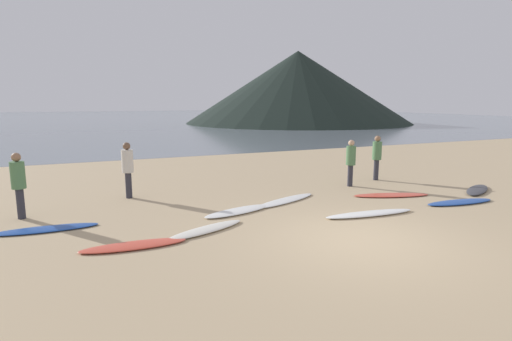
{
  "coord_description": "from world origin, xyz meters",
  "views": [
    {
      "loc": [
        -5.32,
        -6.59,
        2.88
      ],
      "look_at": [
        0.1,
        5.54,
        0.6
      ],
      "focal_mm": 28.72,
      "sensor_mm": 36.0,
      "label": 1
    }
  ],
  "objects_px": {
    "surfboard_7": "(460,202)",
    "person_0": "(18,180)",
    "surfboard_1": "(134,245)",
    "surfboard_4": "(285,200)",
    "person_3": "(377,154)",
    "surfboard_0": "(45,229)",
    "surfboard_5": "(370,214)",
    "person_2": "(351,159)",
    "surfboard_6": "(391,195)",
    "person_1": "(128,165)",
    "surfboard_8": "(477,190)",
    "surfboard_2": "(206,230)",
    "surfboard_3": "(238,211)"
  },
  "relations": [
    {
      "from": "surfboard_1",
      "to": "surfboard_4",
      "type": "distance_m",
      "value": 4.96
    },
    {
      "from": "surfboard_2",
      "to": "person_0",
      "type": "relative_size",
      "value": 1.24
    },
    {
      "from": "surfboard_1",
      "to": "person_0",
      "type": "relative_size",
      "value": 1.26
    },
    {
      "from": "person_0",
      "to": "person_1",
      "type": "xyz_separation_m",
      "value": [
        2.7,
        1.18,
        0.02
      ]
    },
    {
      "from": "surfboard_3",
      "to": "person_3",
      "type": "distance_m",
      "value": 6.63
    },
    {
      "from": "surfboard_1",
      "to": "surfboard_0",
      "type": "bearing_deg",
      "value": 134.21
    },
    {
      "from": "surfboard_3",
      "to": "person_1",
      "type": "distance_m",
      "value": 3.82
    },
    {
      "from": "surfboard_2",
      "to": "person_3",
      "type": "height_order",
      "value": "person_3"
    },
    {
      "from": "person_2",
      "to": "surfboard_0",
      "type": "bearing_deg",
      "value": -39.82
    },
    {
      "from": "person_2",
      "to": "person_3",
      "type": "relative_size",
      "value": 0.97
    },
    {
      "from": "surfboard_0",
      "to": "person_3",
      "type": "distance_m",
      "value": 10.93
    },
    {
      "from": "surfboard_2",
      "to": "surfboard_5",
      "type": "relative_size",
      "value": 0.82
    },
    {
      "from": "surfboard_5",
      "to": "person_1",
      "type": "xyz_separation_m",
      "value": [
        -5.34,
        4.44,
        0.94
      ]
    },
    {
      "from": "surfboard_0",
      "to": "surfboard_7",
      "type": "relative_size",
      "value": 1.03
    },
    {
      "from": "person_1",
      "to": "person_2",
      "type": "distance_m",
      "value": 7.2
    },
    {
      "from": "surfboard_5",
      "to": "surfboard_8",
      "type": "distance_m",
      "value": 5.06
    },
    {
      "from": "person_3",
      "to": "surfboard_0",
      "type": "bearing_deg",
      "value": 25.79
    },
    {
      "from": "surfboard_2",
      "to": "surfboard_8",
      "type": "distance_m",
      "value": 9.18
    },
    {
      "from": "surfboard_1",
      "to": "surfboard_7",
      "type": "height_order",
      "value": "surfboard_7"
    },
    {
      "from": "surfboard_3",
      "to": "surfboard_2",
      "type": "bearing_deg",
      "value": -152.05
    },
    {
      "from": "surfboard_8",
      "to": "surfboard_0",
      "type": "bearing_deg",
      "value": 145.7
    },
    {
      "from": "surfboard_6",
      "to": "surfboard_3",
      "type": "bearing_deg",
      "value": -163.79
    },
    {
      "from": "surfboard_3",
      "to": "surfboard_5",
      "type": "xyz_separation_m",
      "value": [
        2.95,
        -1.62,
        0.0
      ]
    },
    {
      "from": "surfboard_7",
      "to": "person_0",
      "type": "bearing_deg",
      "value": 169.16
    },
    {
      "from": "surfboard_3",
      "to": "surfboard_7",
      "type": "distance_m",
      "value": 6.33
    },
    {
      "from": "person_1",
      "to": "surfboard_7",
      "type": "bearing_deg",
      "value": -54.94
    },
    {
      "from": "surfboard_4",
      "to": "person_2",
      "type": "height_order",
      "value": "person_2"
    },
    {
      "from": "surfboard_2",
      "to": "person_2",
      "type": "xyz_separation_m",
      "value": [
        5.92,
        2.69,
        0.89
      ]
    },
    {
      "from": "surfboard_5",
      "to": "person_1",
      "type": "relative_size",
      "value": 1.49
    },
    {
      "from": "surfboard_7",
      "to": "surfboard_8",
      "type": "bearing_deg",
      "value": 31.41
    },
    {
      "from": "surfboard_5",
      "to": "person_3",
      "type": "bearing_deg",
      "value": 53.82
    },
    {
      "from": "surfboard_7",
      "to": "person_0",
      "type": "height_order",
      "value": "person_0"
    },
    {
      "from": "surfboard_3",
      "to": "person_1",
      "type": "xyz_separation_m",
      "value": [
        -2.38,
        2.83,
        0.95
      ]
    },
    {
      "from": "surfboard_6",
      "to": "surfboard_8",
      "type": "bearing_deg",
      "value": 6.98
    },
    {
      "from": "surfboard_5",
      "to": "person_2",
      "type": "distance_m",
      "value": 3.7
    },
    {
      "from": "surfboard_1",
      "to": "surfboard_7",
      "type": "xyz_separation_m",
      "value": [
        8.94,
        -0.14,
        0.0
      ]
    },
    {
      "from": "surfboard_4",
      "to": "surfboard_7",
      "type": "distance_m",
      "value": 4.94
    },
    {
      "from": "surfboard_3",
      "to": "person_0",
      "type": "height_order",
      "value": "person_0"
    },
    {
      "from": "surfboard_0",
      "to": "surfboard_5",
      "type": "xyz_separation_m",
      "value": [
        7.47,
        -1.98,
        0.01
      ]
    },
    {
      "from": "surfboard_4",
      "to": "surfboard_6",
      "type": "xyz_separation_m",
      "value": [
        3.27,
        -0.72,
        -0.0
      ]
    },
    {
      "from": "surfboard_0",
      "to": "surfboard_4",
      "type": "bearing_deg",
      "value": 3.93
    },
    {
      "from": "person_0",
      "to": "person_3",
      "type": "relative_size",
      "value": 1.01
    },
    {
      "from": "person_2",
      "to": "surfboard_5",
      "type": "bearing_deg",
      "value": 13.98
    },
    {
      "from": "surfboard_4",
      "to": "surfboard_5",
      "type": "distance_m",
      "value": 2.49
    },
    {
      "from": "surfboard_0",
      "to": "surfboard_6",
      "type": "xyz_separation_m",
      "value": [
        9.47,
        -0.55,
        0.0
      ]
    },
    {
      "from": "surfboard_1",
      "to": "surfboard_5",
      "type": "bearing_deg",
      "value": 2.09
    },
    {
      "from": "surfboard_1",
      "to": "surfboard_2",
      "type": "bearing_deg",
      "value": 16.04
    },
    {
      "from": "surfboard_0",
      "to": "surfboard_1",
      "type": "relative_size",
      "value": 1.09
    },
    {
      "from": "person_0",
      "to": "person_2",
      "type": "height_order",
      "value": "person_0"
    },
    {
      "from": "surfboard_3",
      "to": "person_1",
      "type": "height_order",
      "value": "person_1"
    }
  ]
}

